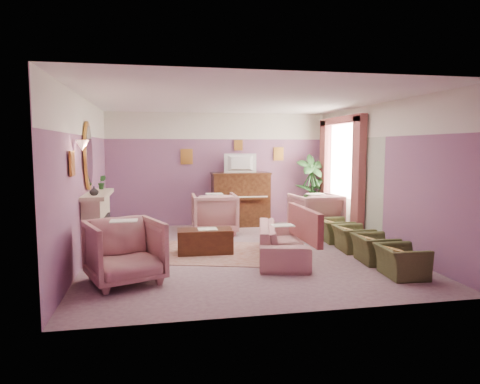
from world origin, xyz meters
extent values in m
cube|color=gray|center=(0.00, 0.00, 0.00)|extent=(5.50, 6.00, 0.01)
cube|color=white|center=(0.00, 0.00, 2.80)|extent=(5.50, 6.00, 0.01)
cube|color=#714C7D|center=(0.00, 3.00, 1.40)|extent=(5.50, 0.02, 2.80)
cube|color=#714C7D|center=(0.00, -3.00, 1.40)|extent=(5.50, 0.02, 2.80)
cube|color=#714C7D|center=(-2.75, 0.00, 1.40)|extent=(0.02, 6.00, 2.80)
cube|color=#714C7D|center=(2.75, 0.00, 1.40)|extent=(0.02, 6.00, 2.80)
cube|color=white|center=(0.00, 2.99, 2.47)|extent=(5.50, 0.01, 0.65)
cube|color=#ADB9A2|center=(2.73, 1.30, 1.07)|extent=(0.01, 3.00, 2.15)
cube|color=#C0B092|center=(-2.59, 0.20, 0.55)|extent=(0.30, 1.40, 1.10)
cube|color=black|center=(-2.49, 0.20, 0.40)|extent=(0.18, 0.72, 0.68)
cube|color=#FA5A00|center=(-2.45, 0.20, 0.22)|extent=(0.06, 0.54, 0.10)
cube|color=#C0B092|center=(-2.56, 0.20, 1.12)|extent=(0.40, 1.55, 0.07)
cube|color=#C0B092|center=(-2.39, 0.20, 0.01)|extent=(0.55, 1.50, 0.02)
ellipsoid|color=#C88A33|center=(-2.70, 0.20, 1.80)|extent=(0.04, 0.72, 1.20)
ellipsoid|color=silver|center=(-2.67, 0.20, 1.80)|extent=(0.01, 0.60, 1.06)
cone|color=#F5B89A|center=(-2.62, -0.85, 1.98)|extent=(0.20, 0.20, 0.16)
cube|color=#3F2212|center=(0.50, 2.68, 0.65)|extent=(1.40, 0.60, 1.30)
cube|color=#3F2212|center=(0.50, 2.33, 0.72)|extent=(1.30, 0.12, 0.06)
cube|color=white|center=(0.50, 2.33, 0.76)|extent=(1.20, 0.08, 0.02)
cube|color=#3F2212|center=(0.50, 2.68, 1.31)|extent=(1.45, 0.65, 0.04)
imported|color=black|center=(0.50, 2.63, 1.60)|extent=(0.80, 0.12, 0.48)
cube|color=#C88A33|center=(-0.80, 2.96, 1.72)|extent=(0.30, 0.03, 0.38)
cube|color=#C88A33|center=(1.55, 2.96, 1.78)|extent=(0.26, 0.03, 0.34)
cube|color=#C88A33|center=(0.50, 2.96, 2.00)|extent=(0.22, 0.03, 0.26)
cube|color=#C88A33|center=(-2.71, -1.20, 1.72)|extent=(0.03, 0.28, 0.36)
cube|color=beige|center=(2.70, 1.55, 1.70)|extent=(0.03, 1.40, 1.80)
cube|color=brown|center=(2.62, 0.63, 1.30)|extent=(0.16, 0.34, 2.60)
cube|color=brown|center=(2.62, 2.47, 1.30)|extent=(0.16, 0.34, 2.60)
cube|color=brown|center=(2.62, 1.55, 2.56)|extent=(0.16, 2.20, 0.16)
imported|color=#245223|center=(-2.55, 0.75, 1.29)|extent=(0.16, 0.16, 0.28)
imported|color=white|center=(-2.55, -0.30, 1.23)|extent=(0.16, 0.16, 0.16)
cube|color=#96695C|center=(-0.59, 0.06, 0.01)|extent=(2.90, 2.43, 0.01)
cube|color=#3A1D0F|center=(-0.68, 0.05, 0.23)|extent=(1.02, 0.53, 0.45)
cube|color=silver|center=(-0.63, 0.05, 0.46)|extent=(0.35, 0.28, 0.01)
imported|color=tan|center=(0.62, -0.56, 0.42)|extent=(0.69, 2.06, 0.83)
cube|color=brown|center=(1.02, -0.56, 0.60)|extent=(0.10, 1.56, 0.57)
imported|color=tan|center=(-0.27, 1.85, 0.51)|extent=(0.98, 0.98, 1.02)
imported|color=tan|center=(1.97, 1.38, 0.51)|extent=(0.98, 0.98, 1.02)
imported|color=tan|center=(-2.00, -1.43, 0.51)|extent=(0.98, 0.98, 1.02)
imported|color=#484D28|center=(2.08, -1.93, 0.31)|extent=(0.51, 0.72, 0.63)
imported|color=#484D28|center=(2.08, -1.11, 0.31)|extent=(0.51, 0.72, 0.63)
imported|color=#484D28|center=(2.08, -0.29, 0.31)|extent=(0.51, 0.72, 0.63)
imported|color=#484D28|center=(2.08, 0.53, 0.31)|extent=(0.51, 0.72, 0.63)
cylinder|color=white|center=(2.38, 2.64, 0.35)|extent=(0.52, 0.52, 0.70)
imported|color=#245223|center=(2.38, 2.64, 0.87)|extent=(0.30, 0.30, 0.34)
imported|color=#245223|center=(2.50, 2.54, 0.84)|extent=(0.16, 0.16, 0.28)
cylinder|color=#98593C|center=(2.28, 2.50, 0.17)|extent=(0.34, 0.34, 0.34)
imported|color=#245223|center=(2.28, 2.50, 1.06)|extent=(0.76, 0.76, 1.44)
camera|label=1|loc=(-1.51, -7.66, 1.95)|focal=32.00mm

